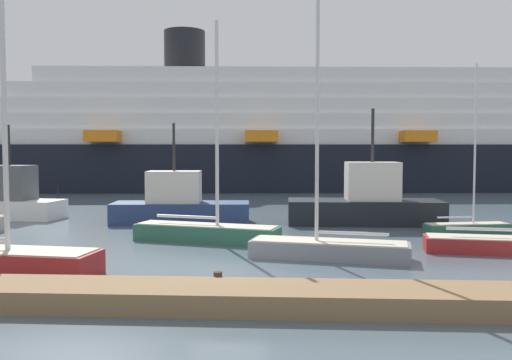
{
  "coord_description": "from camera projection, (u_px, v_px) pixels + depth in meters",
  "views": [
    {
      "loc": [
        1.89,
        -17.18,
        4.04
      ],
      "look_at": [
        0.0,
        15.65,
        2.23
      ],
      "focal_mm": 37.12,
      "sensor_mm": 36.0,
      "label": 1
    }
  ],
  "objects": [
    {
      "name": "cruise_ship",
      "position": [
        328.0,
        139.0,
        56.15
      ],
      "size": [
        85.49,
        18.46,
        16.54
      ],
      "rotation": [
        0.0,
        0.0,
        0.08
      ],
      "color": "black",
      "rests_on": "ground_plane"
    },
    {
      "name": "channel_buoy_1",
      "position": [
        58.0,
        205.0,
        35.86
      ],
      "size": [
        0.7,
        0.7,
        1.73
      ],
      "color": "orange",
      "rests_on": "ground_plane"
    },
    {
      "name": "fishing_boat_1",
      "position": [
        7.0,
        200.0,
        31.7
      ],
      "size": [
        7.12,
        3.09,
        5.6
      ],
      "rotation": [
        0.0,
        0.0,
        -0.11
      ],
      "color": "white",
      "rests_on": "ground_plane"
    },
    {
      "name": "sailboat_1",
      "position": [
        329.0,
        245.0,
        19.86
      ],
      "size": [
        6.1,
        2.65,
        10.36
      ],
      "rotation": [
        0.0,
        0.0,
        2.95
      ],
      "color": "gray",
      "rests_on": "ground_plane"
    },
    {
      "name": "sailboat_2",
      "position": [
        207.0,
        230.0,
        23.51
      ],
      "size": [
        6.74,
        3.08,
        9.68
      ],
      "rotation": [
        0.0,
        0.0,
        -0.26
      ],
      "color": "#2D6B51",
      "rests_on": "ground_plane"
    },
    {
      "name": "dock_pier",
      "position": [
        213.0,
        297.0,
        13.63
      ],
      "size": [
        27.41,
        2.16,
        0.69
      ],
      "color": "olive",
      "rests_on": "ground_plane"
    },
    {
      "name": "ground_plane",
      "position": [
        229.0,
        273.0,
        17.46
      ],
      "size": [
        600.0,
        600.0,
        0.0
      ],
      "primitive_type": "plane",
      "color": "#4C5B66"
    },
    {
      "name": "sailboat_4",
      "position": [
        510.0,
        239.0,
        20.8
      ],
      "size": [
        6.61,
        2.43,
        11.59
      ],
      "rotation": [
        0.0,
        0.0,
        -0.15
      ],
      "color": "maroon",
      "rests_on": "ground_plane"
    },
    {
      "name": "fishing_boat_2",
      "position": [
        179.0,
        205.0,
        29.64
      ],
      "size": [
        7.77,
        3.04,
        5.59
      ],
      "rotation": [
        0.0,
        0.0,
        3.22
      ],
      "color": "navy",
      "rests_on": "ground_plane"
    },
    {
      "name": "fishing_boat_0",
      "position": [
        366.0,
        203.0,
        29.29
      ],
      "size": [
        8.4,
        2.88,
        6.37
      ],
      "rotation": [
        0.0,
        0.0,
        0.0
      ],
      "color": "black",
      "rests_on": "ground_plane"
    },
    {
      "name": "sailboat_3",
      "position": [
        467.0,
        225.0,
        26.09
      ],
      "size": [
        4.32,
        1.78,
        8.3
      ],
      "rotation": [
        0.0,
        0.0,
        0.2
      ],
      "color": "#2D6B51",
      "rests_on": "ground_plane"
    }
  ]
}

